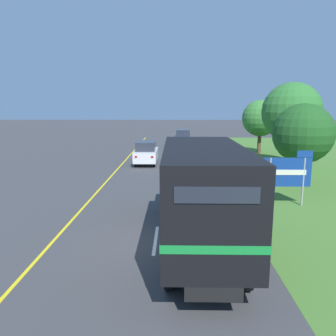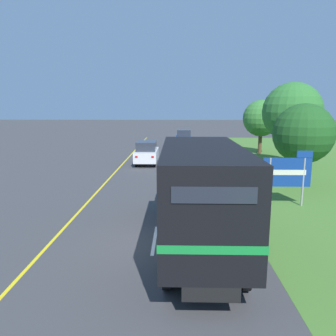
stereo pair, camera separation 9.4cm
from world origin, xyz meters
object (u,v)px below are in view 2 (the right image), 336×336
roadside_tree_far (261,118)px  lead_car_white (147,153)px  roadside_tree_mid (292,112)px  delineator_post (252,202)px  horse_trailer_truck (200,191)px  roadside_tree_near (303,134)px  highway_sign (288,173)px  lead_car_blue_ahead (184,138)px

roadside_tree_far → lead_car_white: bearing=-150.5°
roadside_tree_mid → lead_car_white: bearing=176.8°
lead_car_white → roadside_tree_far: (10.90, 6.16, 2.59)m
roadside_tree_far → delineator_post: 19.60m
horse_trailer_truck → roadside_tree_near: roadside_tree_near is taller
lead_car_white → highway_sign: size_ratio=1.47×
horse_trailer_truck → lead_car_white: horse_trailer_truck is taller
lead_car_white → roadside_tree_near: size_ratio=0.80×
roadside_tree_mid → delineator_post: roadside_tree_mid is taller
lead_car_white → roadside_tree_near: roadside_tree_near is taller
roadside_tree_near → delineator_post: roadside_tree_near is taller
lead_car_blue_ahead → delineator_post: (2.58, -24.04, -0.52)m
roadside_tree_near → roadside_tree_far: size_ratio=0.92×
roadside_tree_far → horse_trailer_truck: bearing=-108.8°
lead_car_blue_ahead → roadside_tree_near: (6.74, -18.59, 2.13)m
horse_trailer_truck → lead_car_blue_ahead: size_ratio=2.03×
highway_sign → delineator_post: size_ratio=2.85×
roadside_tree_mid → roadside_tree_near: bearing=-103.0°
horse_trailer_truck → roadside_tree_near: (6.82, 9.21, 1.15)m
lead_car_white → horse_trailer_truck: bearing=-78.8°
highway_sign → roadside_tree_near: (2.24, 4.25, 1.52)m
lead_car_white → highway_sign: 13.80m
highway_sign → roadside_tree_near: size_ratio=0.55×
lead_car_white → roadside_tree_near: (10.06, -7.11, 2.20)m
lead_car_white → roadside_tree_far: roadside_tree_far is taller
roadside_tree_mid → roadside_tree_far: 6.87m
lead_car_blue_ahead → roadside_tree_far: (7.58, -5.33, 2.53)m
horse_trailer_truck → roadside_tree_near: bearing=53.5°
horse_trailer_truck → roadside_tree_mid: bearing=62.1°
roadside_tree_far → delineator_post: roadside_tree_far is taller
horse_trailer_truck → lead_car_white: size_ratio=2.14×
roadside_tree_near → roadside_tree_far: roadside_tree_far is taller
lead_car_blue_ahead → roadside_tree_near: size_ratio=0.85×
lead_car_white → delineator_post: 13.87m
delineator_post → horse_trailer_truck: bearing=-125.2°
delineator_post → lead_car_white: bearing=115.2°
horse_trailer_truck → roadside_tree_mid: size_ratio=1.29×
roadside_tree_mid → roadside_tree_far: roadside_tree_mid is taller
lead_car_blue_ahead → roadside_tree_far: roadside_tree_far is taller
roadside_tree_near → highway_sign: bearing=-117.8°
roadside_tree_near → roadside_tree_far: (0.84, 13.26, 0.40)m
roadside_tree_mid → horse_trailer_truck: bearing=-117.9°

